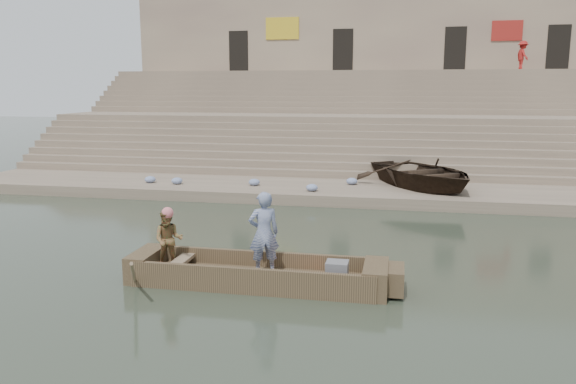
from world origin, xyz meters
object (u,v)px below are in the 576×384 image
(standing_man, at_px, (264,233))
(rowing_man, at_px, (169,240))
(television, at_px, (337,271))
(pedestrian, at_px, (523,55))
(beached_rowboat, at_px, (422,173))
(main_rowboat, at_px, (257,279))

(standing_man, bearing_deg, rowing_man, -22.13)
(standing_man, height_order, rowing_man, standing_man)
(rowing_man, relative_size, television, 2.91)
(television, relative_size, pedestrian, 0.27)
(beached_rowboat, relative_size, pedestrian, 3.21)
(beached_rowboat, bearing_deg, main_rowboat, -142.87)
(main_rowboat, xyz_separation_m, pedestrian, (9.81, 24.64, 5.93))
(main_rowboat, xyz_separation_m, beached_rowboat, (3.84, 10.81, 0.85))
(main_rowboat, relative_size, pedestrian, 2.98)
(main_rowboat, distance_m, beached_rowboat, 11.50)
(rowing_man, bearing_deg, pedestrian, 50.80)
(television, bearing_deg, standing_man, 176.63)
(television, xyz_separation_m, pedestrian, (8.08, 24.64, 5.62))
(main_rowboat, height_order, beached_rowboat, beached_rowboat)
(television, bearing_deg, main_rowboat, 180.00)
(rowing_man, distance_m, pedestrian, 27.80)
(rowing_man, distance_m, beached_rowboat, 12.28)
(television, relative_size, beached_rowboat, 0.09)
(rowing_man, xyz_separation_m, television, (3.73, -0.01, -0.47))
(beached_rowboat, bearing_deg, television, -134.33)
(television, xyz_separation_m, beached_rowboat, (2.11, 10.81, 0.54))
(standing_man, bearing_deg, main_rowboat, 8.08)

